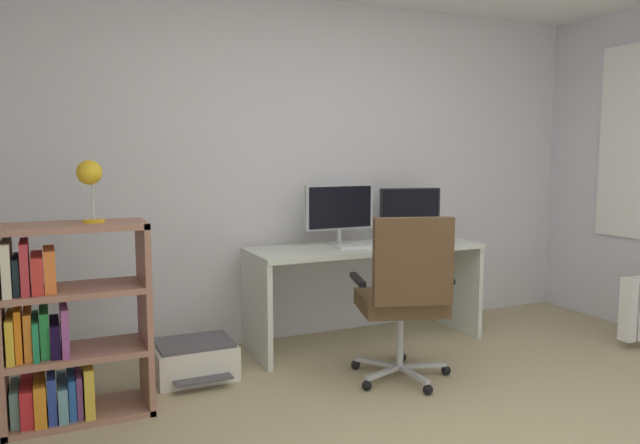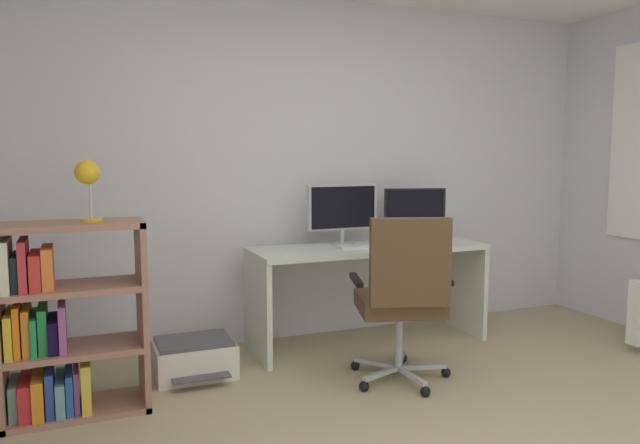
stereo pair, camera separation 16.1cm
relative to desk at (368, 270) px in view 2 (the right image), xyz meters
The scene contains 10 objects.
wall_back 0.90m from the desk, 129.31° to the left, with size 4.97×0.10×2.51m, color silver.
desk is the anchor object (origin of this frame).
monitor_main 0.47m from the desk, 138.73° to the left, with size 0.54×0.18×0.44m.
monitor_secondary 0.63m from the desk, 15.81° to the left, with size 0.47×0.18×0.40m.
keyboard 0.22m from the desk, 146.27° to the right, with size 0.34×0.13×0.02m, color silver.
computer_mouse 0.26m from the desk, 27.52° to the right, with size 0.06×0.10×0.03m, color black.
office_chair 0.81m from the desk, 102.06° to the right, with size 0.64×0.63×1.02m.
bookshelf 2.11m from the desk, 167.20° to the right, with size 0.73×0.36×1.03m.
desk_lamp 2.06m from the desk, 166.06° to the right, with size 0.13×0.13×0.32m.
printer 1.37m from the desk, behind, with size 0.49×0.45×0.23m.
Camera 2 is at (-1.60, -2.00, 1.38)m, focal length 34.03 mm.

